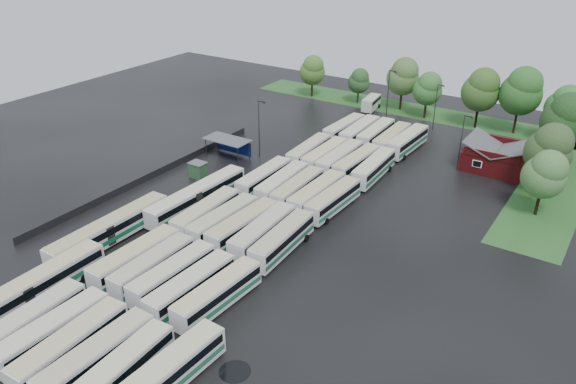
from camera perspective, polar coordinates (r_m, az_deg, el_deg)
The scene contains 62 objects.
ground at distance 76.53m, azimuth -6.22°, elevation -4.69°, with size 160.00×160.00×0.00m, color black.
brick_building at distance 101.59m, azimuth 20.36°, elevation 3.15°, with size 10.07×8.60×5.39m.
wash_shed at distance 100.29m, azimuth -6.05°, elevation 5.13°, with size 8.20×4.20×3.58m.
utility_hut at distance 93.83m, azimuth -9.13°, elevation 2.25°, with size 2.70×2.20×2.62m.
grass_strip_north at distance 127.76m, azimuth 13.25°, elevation 7.95°, with size 80.00×10.00×0.01m, color #265A22.
grass_strip_east at distance 101.00m, azimuth 25.62°, elevation 0.82°, with size 10.00×50.00×0.01m, color #265A22.
west_fence at distance 95.12m, azimuth -13.64°, elevation 1.68°, with size 0.10×50.00×1.20m, color #2D2D30.
bus_r0c0 at distance 64.77m, azimuth -24.61°, elevation -11.92°, with size 3.07×12.24×3.38m.
bus_r0c1 at distance 62.61m, azimuth -22.74°, elevation -12.96°, with size 2.78×12.27×3.40m.
bus_r0c2 at distance 60.15m, azimuth -21.19°, elevation -14.41°, with size 3.16×12.69×3.51m.
bus_r0c3 at distance 58.12m, azimuth -18.86°, elevation -15.65°, with size 2.79×12.47×3.46m.
bus_r0c4 at distance 56.21m, azimuth -16.67°, elevation -17.06°, with size 3.17×12.21×3.37m.
bus_r1c0 at distance 70.90m, azimuth -15.23°, elevation -6.53°, with size 2.94×12.69×3.52m.
bus_r1c1 at distance 69.14m, azimuth -13.56°, elevation -7.34°, with size 2.62×11.98×3.33m.
bus_r1c2 at distance 67.15m, azimuth -11.63°, elevation -8.23°, with size 2.88×12.12×3.36m.
bus_r1c3 at distance 64.78m, azimuth -9.82°, elevation -9.46°, with size 3.05×12.38×3.42m.
bus_r1c4 at distance 63.28m, azimuth -7.15°, elevation -10.26°, with size 3.18×12.27×3.38m.
bus_r2c0 at distance 78.93m, azimuth -8.31°, elevation -2.18°, with size 3.14×12.50×3.45m.
bus_r2c1 at distance 76.99m, azimuth -6.55°, elevation -2.88°, with size 2.98×12.33×3.41m.
bus_r2c2 at distance 75.34m, azimuth -4.56°, elevation -3.45°, with size 3.22×12.64×3.49m.
bus_r2c3 at distance 73.76m, azimuth -2.54°, elevation -4.09°, with size 3.28×12.73×3.51m.
bus_r2c4 at distance 72.14m, azimuth -0.58°, elevation -4.87°, with size 3.25×12.50×3.45m.
bus_r3c0 at distance 88.58m, azimuth -2.45°, elevation 1.43°, with size 2.75×12.13×3.37m.
bus_r3c1 at distance 86.67m, azimuth -0.58°, elevation 0.88°, with size 3.23×12.39×3.42m.
bus_r3c2 at distance 85.11m, azimuth 0.98°, elevation 0.32°, with size 2.91×12.02×3.32m.
bus_r3c3 at distance 83.42m, azimuth 2.93°, elevation -0.23°, with size 2.79×12.53×3.48m.
bus_r3c4 at distance 82.12m, azimuth 4.62°, elevation -0.81°, with size 2.92×12.06×3.34m.
bus_r4c0 at distance 98.49m, azimuth 2.15°, elevation 4.14°, with size 3.16×12.21×3.37m.
bus_r4c1 at distance 96.92m, azimuth 3.78°, elevation 3.71°, with size 2.67×12.14×3.37m.
bus_r4c2 at distance 95.57m, azimuth 5.30°, elevation 3.35°, with size 2.72×12.55×3.49m.
bus_r4c3 at distance 94.53m, azimuth 7.00°, elevation 2.95°, with size 3.08×12.23×3.38m.
bus_r4c4 at distance 92.98m, azimuth 8.72°, elevation 2.43°, with size 3.13×12.42×3.43m.
bus_r5c0 at distance 109.61m, azimuth 5.73°, elevation 6.42°, with size 2.95×12.06×3.34m.
bus_r5c1 at distance 108.10m, azimuth 7.30°, elevation 6.09°, with size 2.91×12.61×3.50m.
bus_r5c2 at distance 107.44m, azimuth 8.90°, elevation 5.81°, with size 2.96×12.28×3.40m.
bus_r5c3 at distance 105.71m, azimuth 10.50°, elevation 5.33°, with size 2.79×12.23×3.39m.
bus_r5c4 at distance 104.90m, azimuth 12.04°, elevation 5.05°, with size 3.10×12.67×3.50m.
artic_bus_west_a at distance 69.41m, azimuth -24.72°, elevation -9.08°, with size 2.93×18.77×3.48m.
artic_bus_west_b at distance 83.78m, azimuth -9.19°, elevation -0.43°, with size 3.22×18.74×3.46m.
artic_bus_west_c at distance 77.81m, azimuth -17.63°, elevation -3.69°, with size 2.68×18.79×3.49m.
minibus at distance 126.74m, azimuth 8.45°, elevation 8.97°, with size 3.25×6.77×2.84m.
tree_north_0 at distance 133.35m, azimuth 2.52°, elevation 12.27°, with size 5.97×5.97×9.89m.
tree_north_1 at distance 129.69m, azimuth 7.24°, elevation 11.16°, with size 4.93×4.93×8.16m.
tree_north_2 at distance 126.05m, azimuth 11.66°, elevation 11.45°, with size 7.09×7.09×11.73m.
tree_north_3 at distance 121.93m, azimuth 14.06°, elevation 10.17°, with size 6.09×6.09×10.09m.
tree_north_4 at distance 118.67m, azimuth 19.06°, elevation 9.82°, with size 7.51×7.51×12.43m.
tree_north_5 at distance 117.99m, azimuth 22.68°, elevation 9.47°, with size 8.15×8.15×13.49m.
tree_north_6 at distance 116.01m, azimuth 26.33°, elevation 7.81°, with size 6.94×6.94×11.50m.
tree_east_0 at distance 86.52m, azimuth 24.70°, elevation 1.68°, with size 6.21×6.21×10.28m.
tree_east_1 at distance 93.33m, azimuth 25.06°, elevation 3.99°, with size 7.08×7.08×11.72m.
tree_east_2 at distance 102.33m, azimuth 25.59°, elevation 4.60°, with size 5.27×5.27×8.73m.
tree_east_3 at distance 106.04m, azimuth 26.39°, elevation 6.71°, with size 7.77×7.77×12.88m.
tree_east_4 at distance 116.51m, azimuth 26.35°, elevation 6.50°, with size 4.51×4.48×7.43m.
lamp_post_ne at distance 97.99m, azimuth 17.28°, elevation 5.19°, with size 1.50×0.29×9.76m.
lamp_post_nw at distance 98.84m, azimuth -2.91°, elevation 6.86°, with size 1.62×0.32×10.53m.
lamp_post_back_w at distance 117.93m, azimuth 10.19°, elevation 9.93°, with size 1.69×0.33×10.96m.
lamp_post_back_e at distance 116.02m, azimuth 14.83°, elevation 8.68°, with size 1.43×0.28×9.31m.
puddle_0 at distance 69.31m, azimuth -18.78°, elevation -9.89°, with size 4.57×4.57×0.01m, color black.
puddle_1 at distance 61.87m, azimuth -13.64°, elevation -14.13°, with size 2.58×2.58×0.01m, color black.
puddle_2 at distance 83.18m, azimuth -11.23°, elevation -2.33°, with size 4.61×4.61×0.01m, color black.
puddle_3 at distance 72.54m, azimuth -4.53°, elevation -6.54°, with size 4.80×4.80×0.01m, color black.
puddle_4 at distance 56.90m, azimuth -5.42°, elevation -17.70°, with size 3.14×3.14×0.01m, color black.
Camera 1 is at (42.54, -49.64, 39.79)m, focal length 35.00 mm.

